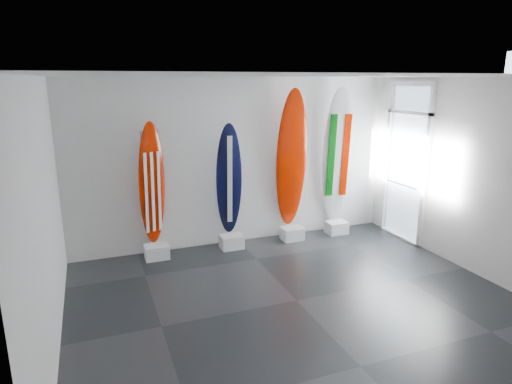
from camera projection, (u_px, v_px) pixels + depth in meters
name	position (u px, v px, depth m)	size (l,w,h in m)	color
floor	(297.00, 300.00, 6.06)	(6.00, 6.00, 0.00)	black
ceiling	(302.00, 76.00, 5.32)	(6.00, 6.00, 0.00)	white
wall_back	(238.00, 162.00, 7.95)	(6.00, 6.00, 0.00)	silver
wall_front	(442.00, 272.00, 3.43)	(6.00, 6.00, 0.00)	silver
wall_left	(45.00, 221.00, 4.65)	(5.00, 5.00, 0.00)	silver
wall_right	(475.00, 178.00, 6.73)	(5.00, 5.00, 0.00)	silver
display_block_usa	(157.00, 252.00, 7.46)	(0.40, 0.30, 0.24)	white
surfboard_usa	(152.00, 184.00, 7.27)	(0.47, 0.08, 2.08)	#9D1600
display_block_navy	(232.00, 242.00, 7.93)	(0.40, 0.30, 0.24)	white
surfboard_navy	(229.00, 180.00, 7.74)	(0.45, 0.08, 2.01)	black
display_block_swiss	(292.00, 233.00, 8.34)	(0.40, 0.30, 0.24)	white
surfboard_swiss	(291.00, 159.00, 8.08)	(0.59, 0.08, 2.59)	#9D1600
display_block_italy	(337.00, 228.00, 8.68)	(0.40, 0.30, 0.24)	white
surfboard_italy	(337.00, 156.00, 8.41)	(0.59, 0.08, 2.61)	silver
wall_outlet	(100.00, 240.00, 7.37)	(0.09, 0.02, 0.13)	silver
glass_door	(406.00, 165.00, 8.14)	(0.12, 1.16, 2.85)	white
balcony	(456.00, 205.00, 8.83)	(2.80, 2.20, 1.20)	slate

